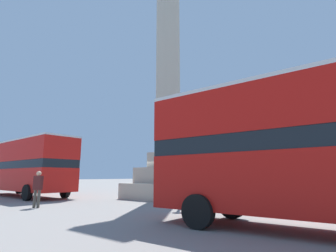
{
  "coord_description": "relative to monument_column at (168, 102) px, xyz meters",
  "views": [
    {
      "loc": [
        11.48,
        -14.57,
        1.52
      ],
      "look_at": [
        0.0,
        0.0,
        5.08
      ],
      "focal_mm": 28.0,
      "sensor_mm": 36.0,
      "label": 1
    }
  ],
  "objects": [
    {
      "name": "ground_plane",
      "position": [
        0.0,
        0.0,
        -6.86
      ],
      "size": [
        200.0,
        200.0,
        0.0
      ],
      "primitive_type": "plane",
      "color": "gray"
    },
    {
      "name": "monument_column",
      "position": [
        0.0,
        0.0,
        0.0
      ],
      "size": [
        4.78,
        4.78,
        19.56
      ],
      "color": "#ADA593",
      "rests_on": "ground_plane"
    },
    {
      "name": "bus_b",
      "position": [
        -9.95,
        -5.33,
        -4.53
      ],
      "size": [
        11.28,
        3.08,
        4.2
      ],
      "rotation": [
        0.0,
        0.0,
        -0.02
      ],
      "color": "red",
      "rests_on": "ground_plane"
    },
    {
      "name": "street_lamp",
      "position": [
        2.99,
        -2.56,
        -3.26
      ],
      "size": [
        0.47,
        0.47,
        5.97
      ],
      "color": "black",
      "rests_on": "ground_plane"
    },
    {
      "name": "pedestrian_near_lamp",
      "position": [
        -1.75,
        -8.16,
        -5.85
      ],
      "size": [
        0.5,
        0.32,
        1.77
      ],
      "rotation": [
        0.0,
        0.0,
        3.45
      ],
      "color": "#4C473D",
      "rests_on": "ground_plane"
    }
  ]
}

